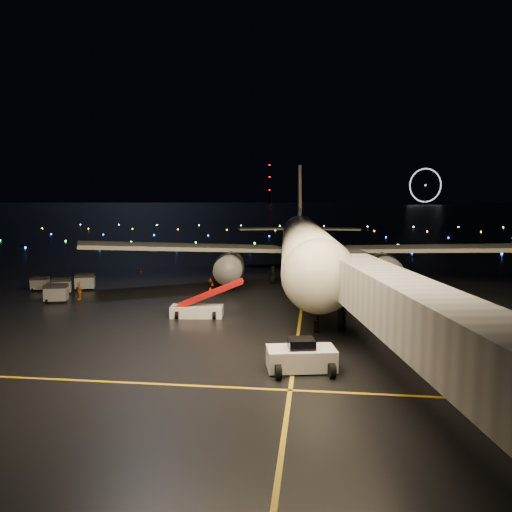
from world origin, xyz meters
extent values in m
plane|color=black|center=(0.00, 300.00, 0.00)|extent=(2000.00, 2000.00, 0.00)
cube|color=gold|center=(12.00, 15.00, 0.01)|extent=(0.25, 80.00, 0.02)
cube|color=gold|center=(-5.00, -10.00, 0.01)|extent=(60.00, 0.25, 0.02)
cube|color=silver|center=(12.50, -6.56, 1.02)|extent=(4.63, 3.03, 2.04)
imported|color=orange|center=(-11.64, 12.48, 0.93)|extent=(1.05, 1.12, 1.86)
cone|color=#F14511|center=(1.20, 18.80, 0.24)|extent=(0.51, 0.51, 0.48)
cone|color=#F14511|center=(-0.26, 25.66, 0.27)|extent=(0.50, 0.50, 0.54)
cone|color=#F14511|center=(0.66, 22.50, 0.24)|extent=(0.52, 0.52, 0.48)
cone|color=#F14511|center=(-11.93, 32.00, 0.26)|extent=(0.53, 0.53, 0.53)
cylinder|color=black|center=(-60.00, 740.00, 32.00)|extent=(1.80, 1.80, 64.00)
cube|color=gray|center=(-13.40, 10.91, 0.94)|extent=(2.53, 2.06, 1.88)
cube|color=gray|center=(-15.19, 15.29, 0.87)|extent=(2.42, 2.07, 1.74)
cube|color=gray|center=(-13.65, 17.96, 0.93)|extent=(2.58, 2.18, 1.86)
cube|color=gray|center=(-18.67, 16.88, 0.79)|extent=(2.06, 1.62, 1.57)
camera|label=1|loc=(13.35, -37.08, 10.85)|focal=35.00mm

